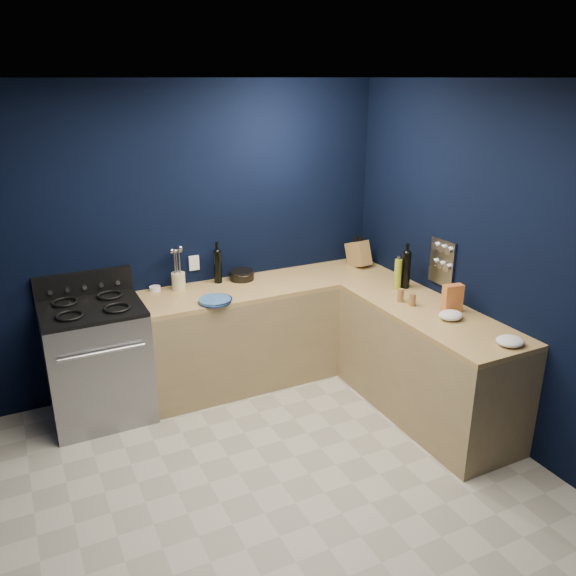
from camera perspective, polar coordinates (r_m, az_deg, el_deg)
floor at (r=4.16m, az=-0.71°, el=-18.80°), size 3.50×3.50×0.02m
ceiling at (r=3.24m, az=-0.92°, el=20.22°), size 3.50×3.50×0.02m
wall_back at (r=5.06m, az=-9.49°, el=4.90°), size 3.50×0.02×2.60m
wall_right at (r=4.49m, az=19.90°, el=2.02°), size 0.02×3.50×2.60m
wall_front at (r=2.23m, az=20.04°, el=-17.01°), size 3.50×0.02×2.60m
cab_back at (r=5.26m, az=-1.62°, el=-4.29°), size 2.30×0.63×0.86m
top_back at (r=5.09m, az=-1.67°, el=0.33°), size 2.30×0.63×0.04m
cab_right at (r=4.80m, az=13.50°, el=-7.43°), size 0.63×1.67×0.86m
top_right at (r=4.61m, az=13.95°, el=-2.46°), size 0.63×1.67×0.04m
gas_range at (r=4.87m, az=-18.26°, el=-7.13°), size 0.76×0.66×0.92m
oven_door at (r=4.59m, az=-17.62°, el=-8.90°), size 0.59×0.02×0.42m
cooktop at (r=4.68m, az=-18.89°, el=-1.93°), size 0.76×0.66×0.03m
backguard at (r=4.92m, az=-19.54°, el=0.39°), size 0.76×0.06×0.20m
spice_panel at (r=4.89m, az=14.98°, el=2.48°), size 0.02×0.28×0.38m
wall_outlet at (r=5.10m, az=-9.27°, el=2.46°), size 0.09×0.02×0.13m
plate_stack at (r=4.67m, az=-7.24°, el=-1.25°), size 0.34×0.34×0.03m
ramekin at (r=5.02m, az=-13.01°, el=-0.05°), size 0.11×0.11×0.04m
utensil_crock at (r=4.99m, az=-10.77°, el=0.68°), size 0.13×0.13×0.15m
wine_bottle_back at (r=5.08m, az=-6.95°, el=2.08°), size 0.07×0.07×0.29m
lemon_basket at (r=5.16m, az=-4.59°, el=1.27°), size 0.22×0.22×0.08m
knife_block at (r=5.55m, az=6.96°, el=3.36°), size 0.16×0.29×0.29m
wine_bottle_right at (r=5.02m, az=11.56°, el=1.73°), size 0.09×0.09×0.31m
oil_bottle at (r=4.98m, az=10.79°, el=1.34°), size 0.07×0.07×0.26m
spice_jar_near at (r=4.72m, az=11.06°, el=-0.72°), size 0.06×0.06×0.11m
spice_jar_far at (r=4.66m, az=12.19°, el=-1.15°), size 0.06×0.06×0.10m
crouton_bag at (r=4.58m, az=15.93°, el=-1.02°), size 0.16×0.09×0.22m
towel_front at (r=4.47m, az=15.78°, el=-2.60°), size 0.19×0.17×0.07m
towel_end at (r=4.18m, az=21.09°, el=-4.92°), size 0.25×0.24×0.06m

